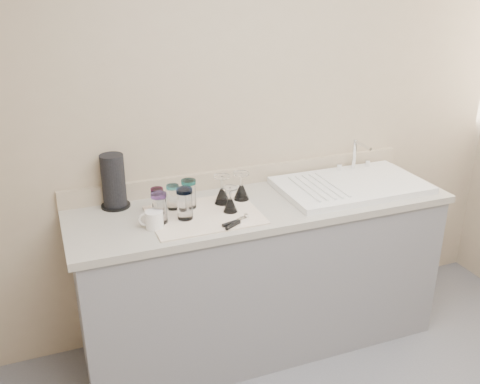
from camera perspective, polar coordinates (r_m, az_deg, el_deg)
name	(u,v)px	position (r m, az deg, el deg)	size (l,w,h in m)	color
room_envelope	(425,152)	(1.68, 19.12, 4.02)	(3.54, 3.50, 2.52)	#59595E
counter_unit	(261,274)	(3.08, 2.22, -8.74)	(2.06, 0.62, 0.90)	slate
sink_unit	(351,185)	(3.11, 11.73, 0.76)	(0.82, 0.50, 0.22)	white
dish_towel	(204,215)	(2.72, -3.82, -2.46)	(0.55, 0.42, 0.01)	white
tumbler_teal	(158,200)	(2.74, -8.79, -0.84)	(0.06, 0.06, 0.13)	white
tumbler_cyan	(173,197)	(2.77, -7.16, -0.52)	(0.07, 0.07, 0.13)	white
tumbler_purple	(189,194)	(2.77, -5.47, -0.18)	(0.08, 0.08, 0.15)	white
tumbler_magenta	(159,208)	(2.62, -8.59, -1.67)	(0.08, 0.08, 0.15)	white
tumbler_blue	(185,204)	(2.64, -5.91, -1.23)	(0.08, 0.08, 0.16)	white
goblet_back_left	(222,194)	(2.82, -1.91, -0.20)	(0.09, 0.09, 0.15)	white
goblet_back_right	(241,190)	(2.87, 0.14, 0.18)	(0.08, 0.08, 0.15)	white
goblet_front_left	(230,203)	(2.72, -1.04, -1.22)	(0.07, 0.07, 0.13)	white
can_opener	(236,222)	(2.60, -0.43, -3.25)	(0.15, 0.10, 0.02)	silver
white_mug	(154,220)	(2.60, -9.19, -2.95)	(0.13, 0.11, 0.09)	white
paper_towel_roll	(114,182)	(2.84, -13.34, 1.06)	(0.15, 0.15, 0.29)	black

